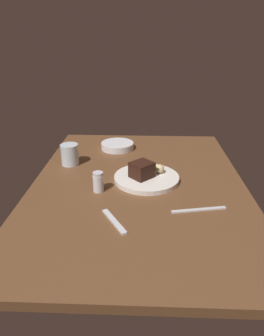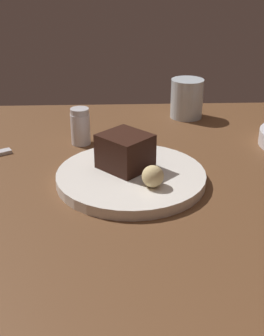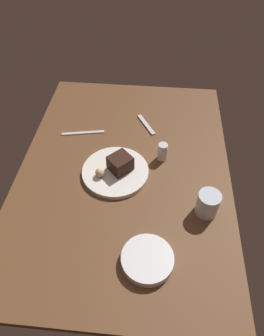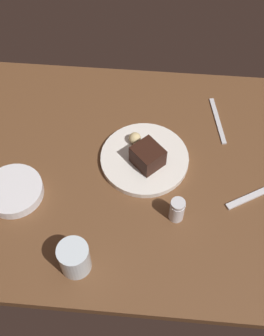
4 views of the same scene
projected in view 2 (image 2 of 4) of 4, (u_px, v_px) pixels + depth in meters
dining_table at (115, 181)px, 81.83cm from camera, size 120.00×84.00×3.00cm
dessert_plate at (130, 177)px, 77.97cm from camera, size 26.23×26.23×1.85cm
chocolate_cake_slice at (124, 151)px, 77.93cm from camera, size 11.01×11.02×6.29cm
bread_roll at (152, 176)px, 72.10cm from camera, size 3.64×3.64×3.64cm
salt_shaker at (79, 126)px, 92.66cm from camera, size 4.07×4.07×7.75cm
water_glass at (186, 98)px, 107.82cm from camera, size 7.88×7.88×9.40cm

